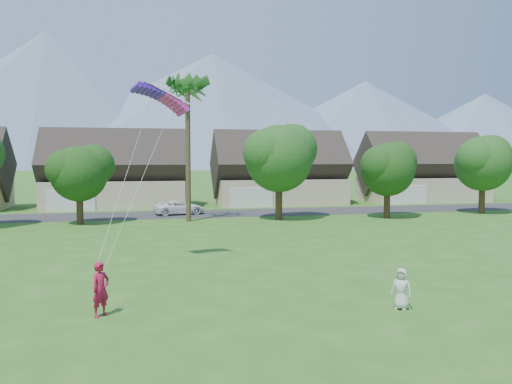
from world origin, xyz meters
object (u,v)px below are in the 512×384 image
object	(u,v)px
parked_car	(179,207)
parafoil_kite	(162,96)
watcher	(401,289)
kite_flyer	(101,289)

from	to	relation	value
parked_car	parafoil_kite	distance (m)	24.22
watcher	parked_car	world-z (taller)	watcher
watcher	parked_car	distance (m)	33.06
kite_flyer	watcher	size ratio (longest dim) A/B	1.27
kite_flyer	parafoil_kite	xyz separation A→B (m)	(2.42, 8.29, 7.77)
watcher	parafoil_kite	world-z (taller)	parafoil_kite
parked_car	parafoil_kite	size ratio (longest dim) A/B	1.57
kite_flyer	watcher	world-z (taller)	kite_flyer
kite_flyer	parked_car	distance (m)	31.37
parafoil_kite	parked_car	bearing A→B (deg)	66.57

